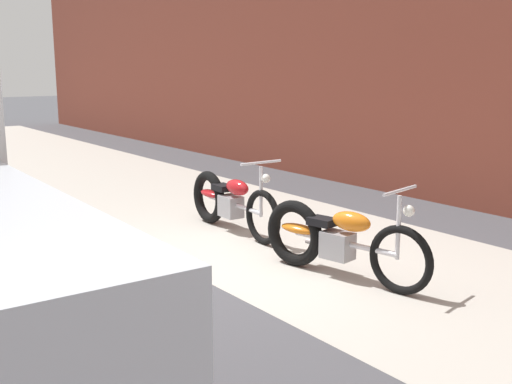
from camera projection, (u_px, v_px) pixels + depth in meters
name	position (u px, v px, depth m)	size (l,w,h in m)	color
ground_plane	(189.00, 273.00, 6.62)	(80.00, 80.00, 0.00)	#47474C
sidewalk_slab	(313.00, 245.00, 7.64)	(36.00, 3.50, 0.01)	#B2ADA3
brick_building_wall	(495.00, 3.00, 9.06)	(36.00, 0.50, 6.08)	brown
motorcycle_red	(228.00, 201.00, 8.26)	(2.01, 0.58, 1.03)	black
motorcycle_orange	(332.00, 239.00, 6.47)	(1.99, 0.66, 1.03)	black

